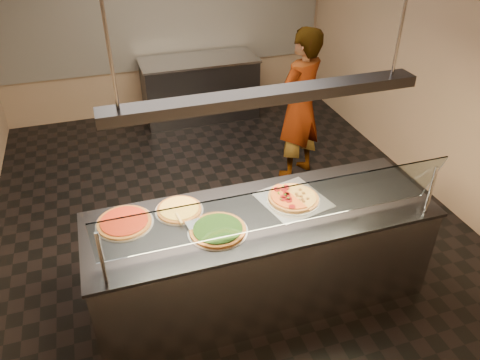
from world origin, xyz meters
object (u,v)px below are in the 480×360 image
object	(u,v)px
serving_counter	(261,256)
half_pizza_pepperoni	(282,199)
heat_lamp_housing	(266,96)
pizza_spinach	(218,229)
pizza_tomato	(124,222)
pizza_spatula	(185,220)
perforated_tray	(293,199)
pizza_cheese	(179,209)
half_pizza_sausage	(304,195)
worker	(299,106)
sneeze_guard	(280,208)
prep_table	(200,88)

from	to	relation	value
serving_counter	half_pizza_pepperoni	xyz separation A→B (m)	(0.21, 0.10, 0.50)
serving_counter	heat_lamp_housing	size ratio (longest dim) A/B	1.25
pizza_spinach	pizza_tomato	xyz separation A→B (m)	(-0.67, 0.32, -0.00)
pizza_spinach	pizza_spatula	xyz separation A→B (m)	(-0.21, 0.17, 0.01)
perforated_tray	pizza_cheese	bearing A→B (deg)	170.93
pizza_tomato	perforated_tray	bearing A→B (deg)	-4.95
half_pizza_sausage	worker	bearing A→B (deg)	67.06
half_pizza_sausage	sneeze_guard	bearing A→B (deg)	-133.35
heat_lamp_housing	sneeze_guard	bearing A→B (deg)	-90.00
perforated_tray	half_pizza_pepperoni	bearing A→B (deg)	179.56
pizza_cheese	pizza_spatula	world-z (taller)	pizza_spatula
half_pizza_pepperoni	half_pizza_sausage	size ratio (longest dim) A/B	1.00
half_pizza_pepperoni	pizza_tomato	size ratio (longest dim) A/B	1.01
half_pizza_pepperoni	half_pizza_sausage	distance (m)	0.20
sneeze_guard	half_pizza_sausage	size ratio (longest dim) A/B	5.73
sneeze_guard	pizza_spinach	world-z (taller)	sneeze_guard
sneeze_guard	heat_lamp_housing	distance (m)	0.80
worker	half_pizza_sausage	bearing A→B (deg)	40.38
perforated_tray	half_pizza_pepperoni	distance (m)	0.10
serving_counter	pizza_spatula	bearing A→B (deg)	173.70
pizza_spatula	pizza_cheese	bearing A→B (deg)	94.42
serving_counter	pizza_spatula	size ratio (longest dim) A/B	12.41
perforated_tray	pizza_spatula	xyz separation A→B (m)	(-0.93, -0.03, 0.02)
pizza_cheese	pizza_tomato	distance (m)	0.45
perforated_tray	prep_table	size ratio (longest dim) A/B	0.35
half_pizza_pepperoni	half_pizza_sausage	xyz separation A→B (m)	(0.20, -0.00, -0.01)
sneeze_guard	pizza_spatula	world-z (taller)	sneeze_guard
sneeze_guard	half_pizza_sausage	bearing A→B (deg)	46.65
half_pizza_pepperoni	pizza_spatula	xyz separation A→B (m)	(-0.83, -0.03, -0.01)
pizza_spinach	serving_counter	bearing A→B (deg)	14.45
half_pizza_sausage	worker	distance (m)	1.87
sneeze_guard	pizza_cheese	world-z (taller)	sneeze_guard
sneeze_guard	prep_table	world-z (taller)	sneeze_guard
sneeze_guard	pizza_spinach	distance (m)	0.55
half_pizza_sausage	prep_table	distance (m)	3.77
half_pizza_sausage	pizza_cheese	distance (m)	1.06
half_pizza_sausage	pizza_spinach	size ratio (longest dim) A/B	0.98
worker	perforated_tray	bearing A→B (deg)	37.54
pizza_cheese	worker	bearing A→B (deg)	41.48
pizza_spinach	prep_table	world-z (taller)	pizza_spinach
pizza_spinach	pizza_tomato	size ratio (longest dim) A/B	1.03
perforated_tray	pizza_spinach	distance (m)	0.74
sneeze_guard	pizza_cheese	size ratio (longest dim) A/B	6.67
prep_table	heat_lamp_housing	size ratio (longest dim) A/B	0.76
pizza_cheese	perforated_tray	bearing A→B (deg)	-9.07
pizza_spinach	pizza_spatula	size ratio (longest dim) A/B	2.03
serving_counter	perforated_tray	world-z (taller)	perforated_tray
pizza_spatula	heat_lamp_housing	size ratio (longest dim) A/B	0.10
pizza_spatula	prep_table	bearing A→B (deg)	74.74
pizza_cheese	worker	world-z (taller)	worker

